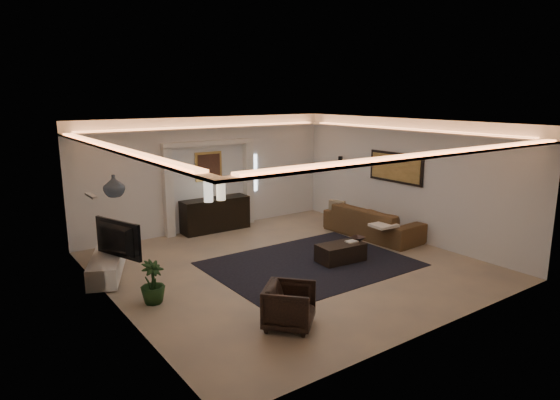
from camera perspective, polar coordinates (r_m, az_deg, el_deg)
floor at (r=10.07m, az=1.07°, el=-7.71°), size 7.00×7.00×0.00m
ceiling at (r=9.47m, az=1.14°, el=9.01°), size 7.00×7.00×0.00m
wall_back at (r=12.60m, az=-8.44°, el=3.07°), size 7.00×0.00×7.00m
wall_front at (r=7.25m, az=17.88°, el=-4.28°), size 7.00×0.00×7.00m
wall_left at (r=8.13m, az=-19.13°, el=-2.59°), size 0.00×7.00×7.00m
wall_right at (r=12.05m, az=14.60°, el=2.38°), size 0.00×7.00×7.00m
cove_soffit at (r=9.49m, az=1.13°, el=7.32°), size 7.00×7.00×0.04m
daylight_slit at (r=13.26m, az=-3.19°, el=3.20°), size 0.25×0.03×1.00m
area_rug at (r=10.15m, az=3.58°, el=-7.53°), size 4.00×3.00×0.01m
pilaster_left at (r=12.10m, az=-13.02°, el=0.82°), size 0.22×0.20×2.20m
pilaster_right at (r=13.13m, az=-3.73°, el=2.00°), size 0.22×0.20×2.20m
alcove_header at (r=12.41m, az=-8.35°, el=6.66°), size 2.52×0.20×0.12m
painting_frame at (r=12.55m, az=-8.41°, el=3.95°), size 0.74×0.04×0.74m
painting_canvas at (r=12.52m, az=-8.36°, el=3.94°), size 0.62×0.02×0.62m
art_panel_frame at (r=12.18m, az=13.49°, el=3.73°), size 0.04×1.64×0.74m
art_panel_gold at (r=12.16m, az=13.41°, el=3.72°), size 0.02×1.50×0.62m
wall_sconce at (r=13.43m, az=7.12°, el=4.67°), size 0.12×0.12×0.22m
wall_niche at (r=9.43m, az=-21.32°, el=0.48°), size 0.10×0.55×0.04m
console at (r=12.61m, az=-7.66°, el=-1.78°), size 1.79×0.58×0.89m
lamp_left at (r=12.08m, az=-8.44°, el=0.93°), size 0.23×0.23×0.51m
lamp_right at (r=12.24m, az=-6.98°, el=1.12°), size 0.26×0.26×0.51m
media_ledge at (r=10.17m, az=-19.58°, el=-6.88°), size 1.32×2.16×0.40m
tv at (r=9.62m, az=-19.13°, el=-4.33°), size 1.22×0.57×0.71m
figurine at (r=10.61m, az=-19.37°, el=-3.74°), size 0.21×0.21×0.43m
ginger_jar at (r=9.05m, az=-18.97°, el=1.59°), size 0.46×0.46×0.39m
plant at (r=8.50m, az=-14.77°, el=-9.36°), size 0.55×0.55×0.73m
sofa at (r=12.19m, az=10.85°, el=-2.55°), size 2.55×1.11×0.73m
throw_blanket at (r=11.22m, az=12.12°, el=-2.93°), size 0.59×0.50×0.06m
throw_pillow at (r=12.65m, az=6.72°, el=-1.01°), size 0.29×0.44×0.42m
coffee_table at (r=10.30m, az=7.15°, el=-6.13°), size 1.03×0.63×0.37m
bowl at (r=10.55m, az=9.17°, el=-4.38°), size 0.30×0.30×0.07m
magazine at (r=10.39m, az=8.43°, el=-4.73°), size 0.25×0.19×0.03m
armchair at (r=7.45m, az=1.12°, el=-12.38°), size 1.02×1.02×0.67m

